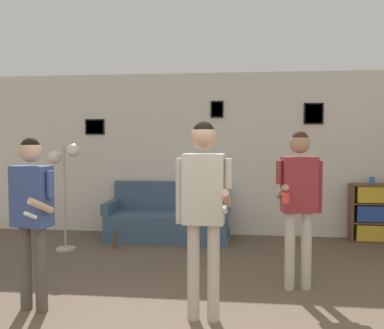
{
  "coord_description": "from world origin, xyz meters",
  "views": [
    {
      "loc": [
        0.23,
        -2.42,
        1.64
      ],
      "look_at": [
        -0.33,
        2.36,
        1.33
      ],
      "focal_mm": 40.0,
      "sensor_mm": 36.0,
      "label": 1
    }
  ],
  "objects": [
    {
      "name": "bottle_on_floor",
      "position": [
        -1.62,
        3.62,
        0.11
      ],
      "size": [
        0.06,
        0.06,
        0.28
      ],
      "color": "brown",
      "rests_on": "ground_plane"
    },
    {
      "name": "person_player_foreground_center",
      "position": [
        -0.1,
        1.31,
        1.11
      ],
      "size": [
        0.5,
        0.48,
        1.78
      ],
      "color": "#B7AD99",
      "rests_on": "ground_plane"
    },
    {
      "name": "person_player_foreground_left",
      "position": [
        -1.72,
        1.34,
        1.0
      ],
      "size": [
        0.49,
        0.52,
        1.63
      ],
      "color": "brown",
      "rests_on": "ground_plane"
    },
    {
      "name": "floor_lamp",
      "position": [
        -2.3,
        3.44,
        1.17
      ],
      "size": [
        0.47,
        0.28,
        1.54
      ],
      "color": "#ADA89E",
      "rests_on": "ground_plane"
    },
    {
      "name": "couch",
      "position": [
        -0.94,
        4.33,
        0.29
      ],
      "size": [
        1.97,
        0.8,
        0.89
      ],
      "color": "#3D5670",
      "rests_on": "ground_plane"
    },
    {
      "name": "person_watcher_holding_cup",
      "position": [
        0.84,
        2.2,
        1.05
      ],
      "size": [
        0.49,
        0.47,
        1.7
      ],
      "color": "#B7AD99",
      "rests_on": "ground_plane"
    },
    {
      "name": "drinking_cup",
      "position": [
        2.26,
        4.52,
        0.96
      ],
      "size": [
        0.07,
        0.07,
        0.11
      ],
      "color": "blue",
      "rests_on": "bookshelf"
    },
    {
      "name": "wall_back",
      "position": [
        -0.0,
        4.74,
        1.35
      ],
      "size": [
        8.77,
        0.08,
        2.7
      ],
      "color": "silver",
      "rests_on": "ground_plane"
    },
    {
      "name": "bookshelf",
      "position": [
        2.34,
        4.52,
        0.45
      ],
      "size": [
        0.81,
        0.3,
        0.9
      ],
      "color": "brown",
      "rests_on": "ground_plane"
    }
  ]
}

